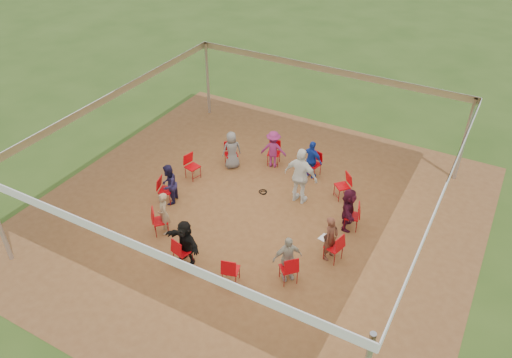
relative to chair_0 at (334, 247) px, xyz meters
The scene contains 27 objects.
ground 2.94m from the chair_0, 166.25° to the left, with size 80.00×80.00×0.00m, color #2F4C18.
dirt_patch 2.94m from the chair_0, 166.25° to the left, with size 13.00×13.00×0.00m, color brown.
tent 3.48m from the chair_0, 166.25° to the left, with size 10.33×10.33×3.00m.
chair_0 is the anchor object (origin of this frame).
chair_1 1.50m from the chair_0, 91.25° to the left, with size 0.42×0.44×0.90m, color #C0030A, non-canonical shape.
chair_2 2.91m from the chair_0, 106.25° to the left, with size 0.42×0.44×0.90m, color #C0030A, non-canonical shape.
chair_3 4.11m from the chair_0, 121.25° to the left, with size 0.42×0.44×0.90m, color #C0030A, non-canonical shape.
chair_4 5.03m from the chair_0, 136.25° to the left, with size 0.42×0.44×0.90m, color #C0030A, non-canonical shape.
chair_5 5.61m from the chair_0, 151.25° to the left, with size 0.42×0.44×0.90m, color #C0030A, non-canonical shape.
chair_6 5.81m from the chair_0, 166.25° to the left, with size 0.42×0.44×0.90m, color #C0030A, non-canonical shape.
chair_7 5.61m from the chair_0, behind, with size 0.42×0.44×0.90m, color #C0030A, non-canonical shape.
chair_8 5.03m from the chair_0, 163.75° to the right, with size 0.42×0.44×0.90m, color #C0030A, non-canonical shape.
chair_9 4.11m from the chair_0, 148.75° to the right, with size 0.42×0.44×0.90m, color #C0030A, non-canonical shape.
chair_10 2.91m from the chair_0, 133.75° to the right, with size 0.42×0.44×0.90m, color #C0030A, non-canonical shape.
chair_11 1.50m from the chair_0, 118.75° to the right, with size 0.42×0.44×0.90m, color #C0030A, non-canonical shape.
person_seated_0 0.27m from the chair_0, 166.25° to the left, with size 0.50×0.33×1.38m, color brown.
person_seated_1 1.50m from the chair_0, 95.75° to the left, with size 1.28×0.48×1.38m, color #430F23.
person_seated_2 4.03m from the chair_0, 122.46° to the left, with size 0.81×0.41×1.38m, color #1433A7.
person_seated_3 4.94m from the chair_0, 136.95° to the left, with size 0.89×0.44×1.38m, color #7D205B.
person_seated_4 5.50m from the chair_0, 151.58° to the left, with size 0.67×0.38×1.38m, color slate.
person_seated_5 5.50m from the chair_0, behind, with size 0.67×0.39×1.38m, color #1E193F.
person_seated_6 4.94m from the chair_0, 164.45° to the right, with size 0.50×0.33×1.38m, color #957A5B.
person_seated_7 4.03m from the chair_0, 149.96° to the right, with size 1.28×0.48×1.38m, color black.
person_seated_8 1.50m from the chair_0, 123.25° to the right, with size 0.81×0.41×1.38m, color #B0AA9A.
standing_person 2.79m from the chair_0, 134.34° to the left, with size 1.13×0.58×1.93m, color white.
cable_coil 3.66m from the chair_0, 150.31° to the left, with size 0.35×0.35×0.03m.
laptop 0.35m from the chair_0, 166.25° to the left, with size 0.31×0.35×0.21m.
Camera 1 is at (5.85, -10.52, 9.79)m, focal length 35.00 mm.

